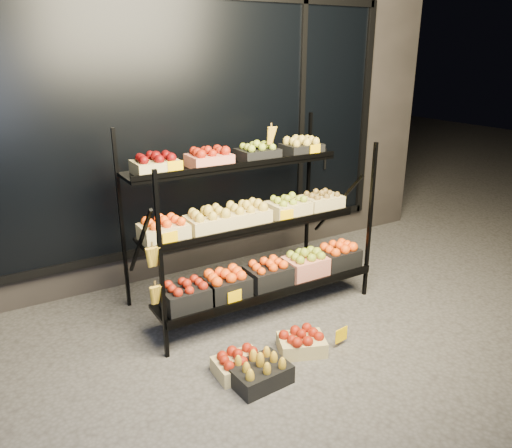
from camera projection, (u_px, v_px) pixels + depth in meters
ground at (288, 331)px, 4.26m from camera, size 24.00×24.00×0.00m
building at (165, 97)px, 5.78m from camera, size 6.00×2.08×3.50m
display_rack at (252, 224)px, 4.48m from camera, size 2.18×1.02×1.72m
tag_floor_b at (341, 339)px, 4.03m from camera, size 0.13×0.01×0.12m
floor_crate_left at (239, 363)px, 3.68m from camera, size 0.36×0.27×0.19m
floor_crate_midleft at (260, 371)px, 3.58m from camera, size 0.43×0.33×0.21m
floor_crate_midright at (302, 342)px, 3.95m from camera, size 0.43×0.38×0.19m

